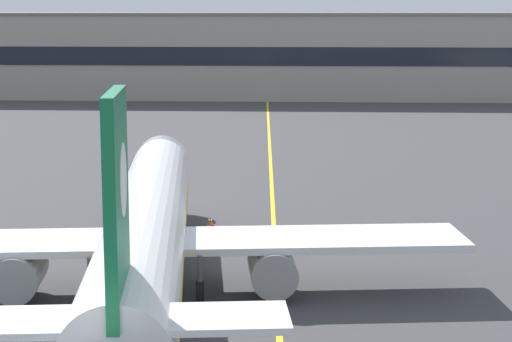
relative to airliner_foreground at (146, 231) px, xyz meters
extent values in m
cube|color=yellow|center=(5.48, 20.90, -3.37)|extent=(8.82, 179.81, 0.01)
cylinder|color=white|center=(-0.02, 0.15, 0.13)|extent=(7.89, 36.20, 3.80)
cone|color=white|center=(-2.22, 19.32, 0.13)|extent=(3.88, 3.00, 3.61)
cube|color=gold|center=(-0.02, 0.15, -0.91)|extent=(7.48, 33.33, 0.44)
cube|color=black|center=(-2.00, 17.43, 0.80)|extent=(2.96, 1.42, 0.60)
cube|color=white|center=(-0.09, 0.74, -0.72)|extent=(32.34, 8.42, 0.36)
cylinder|color=gray|center=(-6.13, -0.96, -1.94)|extent=(2.70, 3.84, 2.30)
cylinder|color=black|center=(-6.34, 0.88, -1.94)|extent=(1.96, 0.40, 1.95)
cylinder|color=gray|center=(6.19, 0.46, -1.94)|extent=(2.70, 3.84, 2.30)
cylinder|color=black|center=(5.98, 2.29, -1.94)|extent=(1.96, 0.40, 1.95)
cube|color=#147042|center=(1.79, -15.55, 4.68)|extent=(0.95, 4.81, 7.20)
cylinder|color=white|center=(1.75, -15.25, 5.40)|extent=(0.71, 2.43, 2.40)
cube|color=white|center=(1.86, -16.15, 0.99)|extent=(11.25, 4.04, 0.24)
cylinder|color=#4C4C51|center=(-1.67, 14.55, -1.89)|extent=(0.24, 0.24, 1.60)
cylinder|color=black|center=(-1.67, 14.55, -2.92)|extent=(0.50, 0.94, 0.90)
cylinder|color=#4C4C51|center=(-2.37, -2.14, -1.59)|extent=(0.24, 0.24, 1.60)
cylinder|color=black|center=(-2.37, -2.14, -2.72)|extent=(0.55, 1.34, 1.30)
cylinder|color=#4C4C51|center=(2.79, -1.54, -1.59)|extent=(0.24, 0.24, 1.60)
cylinder|color=black|center=(2.79, -1.54, -2.72)|extent=(0.55, 1.34, 1.30)
cone|color=orange|center=(1.50, 15.87, -3.09)|extent=(0.36, 0.36, 0.55)
cylinder|color=white|center=(1.50, 15.87, -3.07)|extent=(0.23, 0.23, 0.07)
cube|color=orange|center=(1.50, 15.87, -3.35)|extent=(0.44, 0.44, 0.03)
cube|color=#9E998E|center=(-1.15, 103.58, 3.11)|extent=(131.45, 12.00, 12.96)
cube|color=black|center=(-1.15, 97.53, 3.51)|extent=(126.20, 0.12, 2.80)
cube|color=slate|center=(-1.15, 103.58, 9.79)|extent=(131.85, 12.40, 0.40)
camera|label=1|loc=(7.82, -44.55, 10.87)|focal=65.83mm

